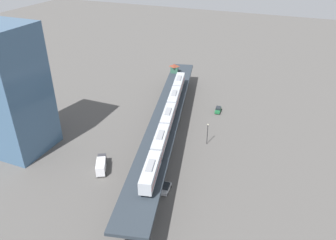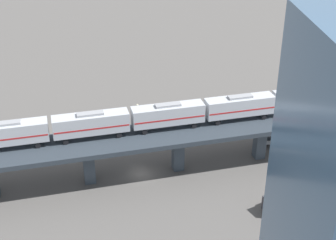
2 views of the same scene
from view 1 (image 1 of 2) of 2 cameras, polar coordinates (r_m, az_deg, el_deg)
The scene contains 9 objects.
ground_plane at distance 102.63m, azimuth -0.34°, elevation -2.89°, with size 400.00×400.00×0.00m, color #514F4C.
elevated_viaduct at distance 99.52m, azimuth -0.33°, elevation 0.27°, with size 30.03×91.36×7.41m.
subway_train at distance 93.02m, azimuth 0.00°, elevation 0.56°, with size 17.55×61.28×4.45m.
signal_hut at distance 131.24m, azimuth 1.12°, elevation 9.04°, with size 3.89×3.89×3.40m.
street_car_silver at distance 81.87m, azimuth -0.39°, elevation -11.75°, with size 2.28×4.55×1.89m.
street_car_green at distance 117.78m, azimuth 8.72°, elevation 1.80°, with size 2.28×4.55×1.89m.
delivery_truck at distance 89.53m, azimuth -11.55°, elevation -7.64°, with size 5.39×7.41×3.20m.
street_lamp at distance 97.68m, azimuth 6.89°, elevation -2.12°, with size 0.44×0.44×6.94m.
office_tower at distance 98.78m, azimuth -25.84°, elevation 4.46°, with size 16.00×16.00×36.00m.
Camera 1 is at (-33.76, 79.95, 54.77)m, focal length 35.00 mm.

